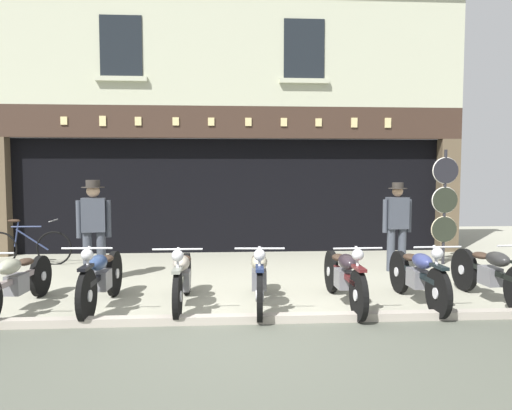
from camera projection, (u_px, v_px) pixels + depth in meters
ground at (237, 360)px, 4.85m from camera, size 22.57×22.00×0.18m
shop_facade at (229, 179)px, 12.71m from camera, size 10.87×4.42×5.98m
motorcycle_far_left at (16, 280)px, 6.41m from camera, size 0.62×2.05×0.90m
motorcycle_left at (101, 277)px, 6.52m from camera, size 0.62×1.97×0.93m
motorcycle_center_left at (182, 277)px, 6.60m from camera, size 0.62×1.96×0.90m
motorcycle_center at (259, 276)px, 6.60m from camera, size 0.62×2.03×0.92m
motorcycle_center_right at (344, 275)px, 6.66m from camera, size 0.62×2.08×0.92m
motorcycle_right at (418, 275)px, 6.70m from camera, size 0.62×1.95×0.91m
motorcycle_far_right at (491, 273)px, 6.80m from camera, size 0.62×2.02×0.93m
salesman_left at (94, 225)px, 8.05m from camera, size 0.55×0.37×1.72m
shopkeeper_center at (397, 222)px, 8.96m from camera, size 0.56×0.34×1.65m
tyre_sign_pole at (445, 201)px, 9.58m from camera, size 0.53×0.06×2.29m
advert_board_near at (169, 178)px, 10.99m from camera, size 0.72×0.03×1.07m
advert_board_far at (120, 180)px, 10.93m from camera, size 0.74×0.03×0.98m
leaning_bicycle at (27, 247)px, 9.55m from camera, size 1.74×0.50×0.94m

